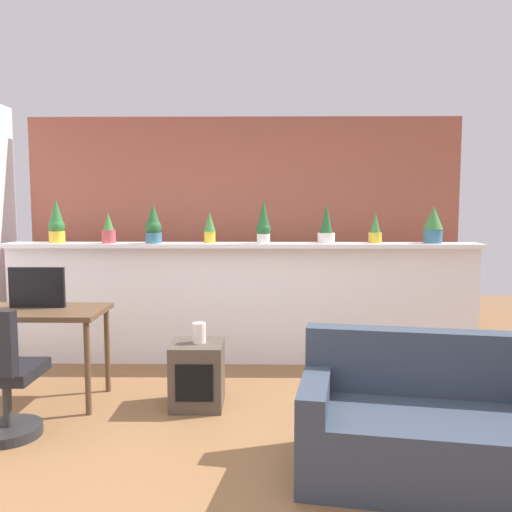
# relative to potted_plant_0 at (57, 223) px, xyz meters

# --- Properties ---
(ground_plane) EXTENTS (12.00, 12.00, 0.00)m
(ground_plane) POSITION_rel_potted_plant_0_xyz_m (1.81, -1.97, -1.39)
(ground_plane) COLOR brown
(divider_wall) EXTENTS (4.61, 0.16, 1.16)m
(divider_wall) POSITION_rel_potted_plant_0_xyz_m (1.81, 0.03, -0.81)
(divider_wall) COLOR white
(divider_wall) RESTS_ON ground
(plant_shelf) EXTENTS (4.61, 0.31, 0.04)m
(plant_shelf) POSITION_rel_potted_plant_0_xyz_m (1.81, -0.01, -0.21)
(plant_shelf) COLOR white
(plant_shelf) RESTS_ON divider_wall
(brick_wall_behind) EXTENTS (4.61, 0.10, 2.50)m
(brick_wall_behind) POSITION_rel_potted_plant_0_xyz_m (1.81, 0.63, -0.14)
(brick_wall_behind) COLOR #9E5442
(brick_wall_behind) RESTS_ON ground
(potted_plant_0) EXTENTS (0.16, 0.16, 0.43)m
(potted_plant_0) POSITION_rel_potted_plant_0_xyz_m (0.00, 0.00, 0.00)
(potted_plant_0) COLOR gold
(potted_plant_0) RESTS_ON plant_shelf
(potted_plant_1) EXTENTS (0.13, 0.13, 0.29)m
(potted_plant_1) POSITION_rel_potted_plant_0_xyz_m (0.52, -0.03, -0.07)
(potted_plant_1) COLOR #B7474C
(potted_plant_1) RESTS_ON plant_shelf
(potted_plant_2) EXTENTS (0.16, 0.16, 0.38)m
(potted_plant_2) POSITION_rel_potted_plant_0_xyz_m (0.96, -0.05, -0.02)
(potted_plant_2) COLOR #386B84
(potted_plant_2) RESTS_ON plant_shelf
(potted_plant_3) EXTENTS (0.12, 0.12, 0.30)m
(potted_plant_3) POSITION_rel_potted_plant_0_xyz_m (1.49, 0.01, -0.04)
(potted_plant_3) COLOR gold
(potted_plant_3) RESTS_ON plant_shelf
(potted_plant_4) EXTENTS (0.14, 0.14, 0.43)m
(potted_plant_4) POSITION_rel_potted_plant_0_xyz_m (2.02, -0.03, 0.00)
(potted_plant_4) COLOR silver
(potted_plant_4) RESTS_ON plant_shelf
(potted_plant_5) EXTENTS (0.17, 0.17, 0.39)m
(potted_plant_5) POSITION_rel_potted_plant_0_xyz_m (2.63, 0.02, -0.03)
(potted_plant_5) COLOR silver
(potted_plant_5) RESTS_ON plant_shelf
(potted_plant_6) EXTENTS (0.13, 0.13, 0.30)m
(potted_plant_6) POSITION_rel_potted_plant_0_xyz_m (3.10, 0.02, -0.06)
(potted_plant_6) COLOR gold
(potted_plant_6) RESTS_ON plant_shelf
(potted_plant_7) EXTENTS (0.19, 0.19, 0.36)m
(potted_plant_7) POSITION_rel_potted_plant_0_xyz_m (3.66, 0.02, -0.01)
(potted_plant_7) COLOR #386B84
(potted_plant_7) RESTS_ON plant_shelf
(desk) EXTENTS (1.10, 0.60, 0.75)m
(desk) POSITION_rel_potted_plant_0_xyz_m (0.21, -1.06, -0.73)
(desk) COLOR brown
(desk) RESTS_ON ground
(tv_monitor) EXTENTS (0.44, 0.04, 0.32)m
(tv_monitor) POSITION_rel_potted_plant_0_xyz_m (0.21, -0.98, -0.48)
(tv_monitor) COLOR black
(tv_monitor) RESTS_ON desk
(office_chair) EXTENTS (0.48, 0.48, 0.91)m
(office_chair) POSITION_rel_potted_plant_0_xyz_m (0.27, -1.75, -1.00)
(office_chair) COLOR #262628
(office_chair) RESTS_ON ground
(side_cube_shelf) EXTENTS (0.40, 0.41, 0.50)m
(side_cube_shelf) POSITION_rel_potted_plant_0_xyz_m (1.50, -1.13, -1.14)
(side_cube_shelf) COLOR #4C4238
(side_cube_shelf) RESTS_ON ground
(vase_on_shelf) EXTENTS (0.10, 0.10, 0.16)m
(vase_on_shelf) POSITION_rel_potted_plant_0_xyz_m (1.52, -1.12, -0.81)
(vase_on_shelf) COLOR silver
(vase_on_shelf) RESTS_ON side_cube_shelf
(couch) EXTENTS (1.67, 1.02, 0.80)m
(couch) POSITION_rel_potted_plant_0_xyz_m (3.02, -2.19, -1.11)
(couch) COLOR #333D4C
(couch) RESTS_ON ground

